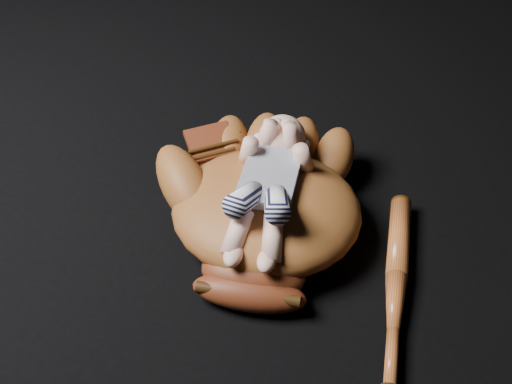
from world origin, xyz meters
TOP-DOWN VIEW (x-y plane):
  - baseball_glove at (-0.05, -0.03)m, footprint 0.54×0.58m
  - newborn_baby at (-0.04, -0.04)m, footprint 0.24×0.37m
  - baseball_bat at (0.21, -0.07)m, footprint 0.14×0.41m

SIDE VIEW (x-z plane):
  - baseball_bat at x=0.21m, z-range 0.00..0.04m
  - baseball_glove at x=-0.05m, z-range 0.00..0.15m
  - newborn_baby at x=-0.04m, z-range 0.06..0.20m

